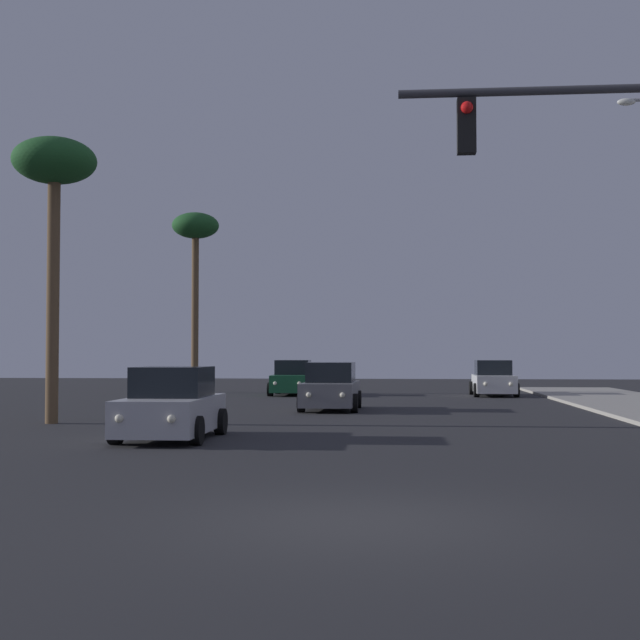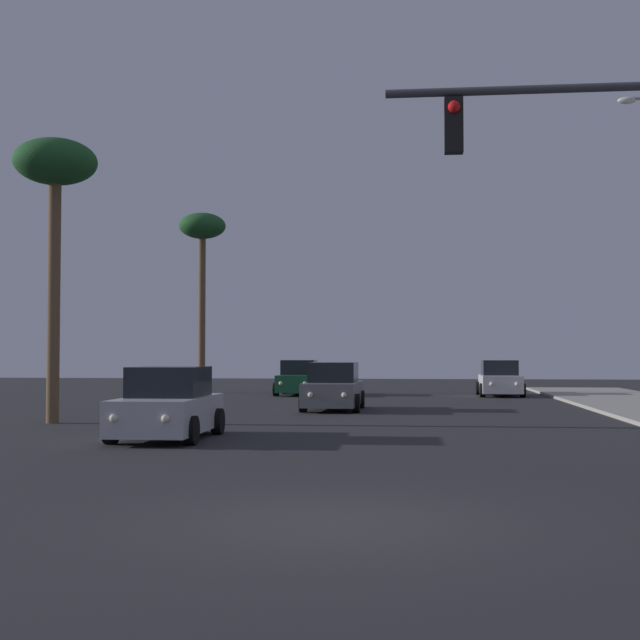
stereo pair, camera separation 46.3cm
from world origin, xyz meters
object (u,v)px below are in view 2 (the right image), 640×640
(car_grey, at_px, (333,388))
(palm_tree_near, at_px, (55,176))
(car_white, at_px, (500,380))
(car_silver, at_px, (168,406))
(palm_tree_far, at_px, (202,236))
(car_green, at_px, (299,379))

(car_grey, distance_m, palm_tree_near, 11.90)
(car_white, relative_size, palm_tree_near, 0.53)
(car_silver, height_order, palm_tree_far, palm_tree_far)
(car_silver, xyz_separation_m, car_green, (0.15, 22.25, 0.00))
(car_green, height_order, palm_tree_far, palm_tree_far)
(car_grey, relative_size, car_white, 1.00)
(car_green, relative_size, car_white, 1.00)
(car_grey, bearing_deg, palm_tree_far, -57.84)
(car_green, distance_m, palm_tree_near, 19.69)
(car_silver, bearing_deg, car_white, -114.49)
(palm_tree_near, bearing_deg, car_white, 51.62)
(car_grey, xyz_separation_m, palm_tree_far, (-7.99, 13.23, 7.25))
(car_grey, bearing_deg, car_white, -120.22)
(car_green, bearing_deg, palm_tree_far, -22.04)
(car_white, relative_size, palm_tree_far, 0.47)
(car_grey, height_order, car_green, same)
(car_silver, relative_size, palm_tree_far, 0.47)
(car_grey, relative_size, car_green, 1.00)
(car_silver, height_order, car_green, same)
(palm_tree_far, bearing_deg, car_grey, -58.88)
(palm_tree_near, bearing_deg, car_grey, 42.30)
(car_green, bearing_deg, palm_tree_near, 73.72)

